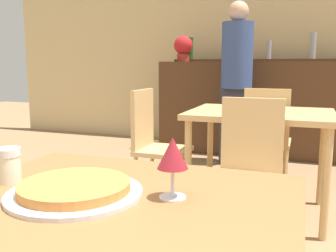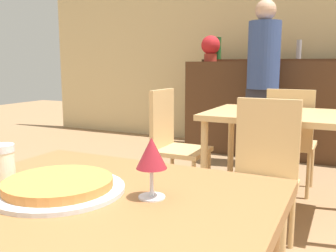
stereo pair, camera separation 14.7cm
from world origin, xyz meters
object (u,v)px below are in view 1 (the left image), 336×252
Objects in this scene: pizza_tray at (75,189)px; potted_plant at (183,47)px; chair_far_side_front at (249,165)px; chair_far_side_left at (154,139)px; wine_glass at (173,155)px; person_standing at (237,77)px; chair_far_side_back at (267,134)px; cheese_shaker at (8,165)px.

potted_plant reaches higher than pizza_tray.
chair_far_side_front is 1.01m from chair_far_side_left.
wine_glass reaches higher than chair_far_side_front.
person_standing is at bearing 92.66° from pizza_tray.
cheese_shaker is (-0.51, -2.50, 0.31)m from chair_far_side_back.
potted_plant reaches higher than cheese_shaker.
chair_far_side_front is 1.52m from cheese_shaker.
person_standing reaches higher than wine_glass.
chair_far_side_back is at bearing 84.09° from pizza_tray.
chair_far_side_back is at bearing -48.05° from potted_plant.
pizza_tray is 0.20× the size of person_standing.
cheese_shaker is at bearing 173.11° from pizza_tray.
chair_far_side_left is at bearing -79.35° from potted_plant.
potted_plant is at bearing 107.37° from wine_glass.
wine_glass is at bearing -82.98° from person_standing.
person_standing is 11.17× the size of wine_glass.
pizza_tray is at bearing -6.89° from cheese_shaker.
chair_far_side_front is 2.77× the size of potted_plant.
chair_far_side_left is at bearing 113.59° from wine_glass.
potted_plant is at bearing 116.21° from chair_far_side_front.
person_standing is at bearing 97.02° from wine_glass.
chair_far_side_front is at bearing -123.12° from chair_far_side_left.
wine_glass reaches higher than chair_far_side_left.
cheese_shaker is 0.06× the size of person_standing.
person_standing is at bearing -34.00° from potted_plant.
person_standing is (-0.42, 0.81, 0.46)m from chair_far_side_back.
pizza_tray is at bearing -164.19° from wine_glass.
chair_far_side_front and chair_far_side_back have the same top height.
chair_far_side_left is 8.95× the size of cheese_shaker.
chair_far_side_front is 1.00× the size of chair_far_side_back.
chair_far_side_back is 1.00× the size of chair_far_side_left.
cheese_shaker is (-0.24, 0.03, 0.04)m from pizza_tray.
chair_far_side_back is 8.95× the size of cheese_shaker.
chair_far_side_back is 5.72× the size of wine_glass.
potted_plant is (-1.20, 1.34, 0.82)m from chair_far_side_back.
cheese_shaker is at bearing -79.71° from potted_plant.
pizza_tray is 0.28m from wine_glass.
person_standing is (-0.42, 1.91, 0.46)m from chair_far_side_front.
chair_far_side_front is 2.56× the size of pizza_tray.
chair_far_side_back is at bearing 78.55° from cheese_shaker.
chair_far_side_back is at bearing 90.00° from chair_far_side_front.
person_standing is (-0.16, 3.34, 0.18)m from pizza_tray.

